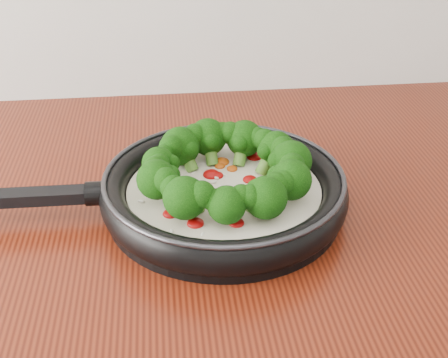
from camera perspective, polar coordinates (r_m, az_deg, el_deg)
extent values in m
cylinder|color=black|center=(0.84, 0.00, -2.56)|extent=(0.33, 0.33, 0.01)
torus|color=black|center=(0.83, 0.00, -1.08)|extent=(0.35, 0.35, 0.04)
torus|color=#2D2D33|center=(0.82, 0.00, 0.33)|extent=(0.34, 0.34, 0.01)
cube|color=black|center=(0.85, -18.27, -1.66)|extent=(0.20, 0.03, 0.02)
cylinder|color=black|center=(0.83, -12.18, -1.37)|extent=(0.03, 0.03, 0.03)
cylinder|color=silver|center=(0.83, 0.00, -1.51)|extent=(0.28, 0.28, 0.02)
ellipsoid|color=#9A0707|center=(0.75, 1.21, -4.28)|extent=(0.02, 0.02, 0.01)
ellipsoid|color=#9A0707|center=(0.84, -6.05, -0.51)|extent=(0.03, 0.03, 0.01)
ellipsoid|color=#BA470B|center=(0.88, -0.41, 1.26)|extent=(0.02, 0.02, 0.01)
ellipsoid|color=#9A0707|center=(0.79, 0.03, -2.27)|extent=(0.03, 0.03, 0.01)
ellipsoid|color=#9A0707|center=(0.84, 2.53, -0.07)|extent=(0.02, 0.02, 0.01)
ellipsoid|color=#BA470B|center=(0.89, -0.22, 1.66)|extent=(0.03, 0.03, 0.01)
ellipsoid|color=#9A0707|center=(0.85, -0.69, 0.34)|extent=(0.02, 0.02, 0.01)
ellipsoid|color=#9A0707|center=(0.77, -5.21, -3.38)|extent=(0.02, 0.02, 0.01)
ellipsoid|color=#BA470B|center=(0.84, 4.45, -0.13)|extent=(0.03, 0.03, 0.01)
ellipsoid|color=#9A0707|center=(0.83, -2.19, -0.66)|extent=(0.03, 0.03, 0.01)
ellipsoid|color=#9A0707|center=(0.82, -3.31, -1.17)|extent=(0.02, 0.02, 0.01)
ellipsoid|color=#BA470B|center=(0.82, 1.27, -1.17)|extent=(0.02, 0.02, 0.01)
ellipsoid|color=#9A0707|center=(0.78, -0.81, -2.81)|extent=(0.03, 0.03, 0.01)
ellipsoid|color=#9A0707|center=(0.79, -2.67, -2.37)|extent=(0.03, 0.03, 0.01)
ellipsoid|color=#BA470B|center=(0.79, 2.47, -2.40)|extent=(0.03, 0.03, 0.01)
ellipsoid|color=#9A0707|center=(0.90, 1.58, 2.05)|extent=(0.02, 0.02, 0.01)
ellipsoid|color=#9A0707|center=(0.85, -1.22, 0.43)|extent=(0.03, 0.03, 0.01)
ellipsoid|color=#BA470B|center=(0.87, 0.79, 0.99)|extent=(0.02, 0.02, 0.01)
ellipsoid|color=#9A0707|center=(0.92, -1.85, 2.80)|extent=(0.02, 0.02, 0.01)
ellipsoid|color=#9A0707|center=(0.90, 2.97, 2.18)|extent=(0.03, 0.03, 0.01)
ellipsoid|color=#BA470B|center=(0.84, 3.54, -0.18)|extent=(0.02, 0.02, 0.01)
ellipsoid|color=#9A0707|center=(0.75, -2.78, -4.31)|extent=(0.03, 0.03, 0.01)
ellipsoid|color=white|center=(0.74, -5.12, -5.09)|extent=(0.01, 0.01, 0.00)
ellipsoid|color=white|center=(0.86, -2.98, 0.62)|extent=(0.01, 0.01, 0.00)
ellipsoid|color=white|center=(0.85, -1.13, 0.44)|extent=(0.01, 0.01, 0.00)
ellipsoid|color=white|center=(0.89, 5.03, 1.47)|extent=(0.01, 0.01, 0.00)
ellipsoid|color=white|center=(0.78, -2.71, -2.71)|extent=(0.01, 0.01, 0.00)
ellipsoid|color=white|center=(0.81, 0.60, -1.36)|extent=(0.01, 0.01, 0.00)
ellipsoid|color=white|center=(0.89, -3.33, 1.63)|extent=(0.00, 0.01, 0.00)
ellipsoid|color=white|center=(0.83, -0.29, -0.78)|extent=(0.01, 0.01, 0.00)
ellipsoid|color=white|center=(0.90, 1.78, 2.00)|extent=(0.01, 0.01, 0.00)
ellipsoid|color=white|center=(0.78, 4.81, -2.83)|extent=(0.01, 0.01, 0.00)
ellipsoid|color=white|center=(0.84, -1.01, -0.29)|extent=(0.01, 0.01, 0.00)
ellipsoid|color=white|center=(0.86, 0.01, 0.41)|extent=(0.01, 0.01, 0.00)
ellipsoid|color=white|center=(0.76, 0.76, -3.85)|extent=(0.01, 0.01, 0.00)
ellipsoid|color=white|center=(0.85, -0.81, 0.13)|extent=(0.01, 0.01, 0.00)
ellipsoid|color=white|center=(0.80, -8.04, -2.14)|extent=(0.01, 0.01, 0.00)
ellipsoid|color=white|center=(0.73, -2.08, -5.40)|extent=(0.01, 0.01, 0.00)
ellipsoid|color=white|center=(0.91, -2.48, 2.41)|extent=(0.01, 0.01, 0.00)
ellipsoid|color=white|center=(0.83, 0.05, -0.87)|extent=(0.01, 0.01, 0.00)
ellipsoid|color=white|center=(0.91, 5.12, 2.07)|extent=(0.01, 0.01, 0.00)
ellipsoid|color=white|center=(0.83, 0.02, -0.77)|extent=(0.01, 0.01, 0.00)
cylinder|color=#5E9330|center=(0.83, 5.20, 0.50)|extent=(0.04, 0.02, 0.04)
sphere|color=black|center=(0.83, 6.54, 1.75)|extent=(0.06, 0.06, 0.06)
sphere|color=black|center=(0.84, 5.77, 2.93)|extent=(0.04, 0.04, 0.04)
sphere|color=black|center=(0.81, 6.67, 1.39)|extent=(0.03, 0.03, 0.03)
sphere|color=black|center=(0.82, 5.26, 1.78)|extent=(0.03, 0.03, 0.03)
cylinder|color=#5E9330|center=(0.86, 4.09, 1.54)|extent=(0.04, 0.03, 0.04)
sphere|color=black|center=(0.86, 5.08, 2.95)|extent=(0.05, 0.05, 0.05)
sphere|color=black|center=(0.87, 3.94, 3.83)|extent=(0.03, 0.03, 0.03)
sphere|color=black|center=(0.84, 5.75, 2.76)|extent=(0.03, 0.03, 0.03)
sphere|color=black|center=(0.85, 4.10, 2.73)|extent=(0.03, 0.03, 0.03)
cylinder|color=#5E9330|center=(0.88, 1.62, 2.39)|extent=(0.03, 0.04, 0.04)
sphere|color=black|center=(0.89, 2.00, 3.96)|extent=(0.06, 0.06, 0.06)
sphere|color=black|center=(0.89, 0.60, 4.48)|extent=(0.04, 0.04, 0.03)
sphere|color=black|center=(0.88, 3.23, 4.02)|extent=(0.03, 0.03, 0.03)
sphere|color=black|center=(0.87, 1.63, 3.56)|extent=(0.03, 0.03, 0.03)
cylinder|color=#5E9330|center=(0.88, -1.27, 2.48)|extent=(0.02, 0.04, 0.04)
sphere|color=black|center=(0.89, -1.57, 4.10)|extent=(0.06, 0.06, 0.06)
sphere|color=black|center=(0.88, -2.83, 4.26)|extent=(0.04, 0.04, 0.04)
sphere|color=black|center=(0.89, -0.17, 4.51)|extent=(0.03, 0.03, 0.03)
sphere|color=black|center=(0.87, -1.28, 3.69)|extent=(0.03, 0.03, 0.03)
cylinder|color=#5E9330|center=(0.87, -3.45, 1.78)|extent=(0.03, 0.04, 0.04)
sphere|color=black|center=(0.87, -4.26, 3.19)|extent=(0.06, 0.06, 0.06)
sphere|color=black|center=(0.85, -5.13, 3.09)|extent=(0.04, 0.04, 0.04)
sphere|color=black|center=(0.88, -3.00, 3.93)|extent=(0.03, 0.03, 0.03)
sphere|color=black|center=(0.86, -3.44, 2.90)|extent=(0.03, 0.03, 0.03)
cylinder|color=#5E9330|center=(0.83, -5.12, 0.38)|extent=(0.04, 0.03, 0.04)
sphere|color=black|center=(0.83, -6.37, 1.53)|extent=(0.05, 0.05, 0.05)
sphere|color=black|center=(0.81, -6.29, 1.42)|extent=(0.03, 0.03, 0.03)
sphere|color=black|center=(0.84, -5.81, 2.46)|extent=(0.03, 0.03, 0.03)
sphere|color=black|center=(0.82, -5.09, 1.56)|extent=(0.02, 0.02, 0.02)
cylinder|color=#5E9330|center=(0.79, -5.11, -1.01)|extent=(0.04, 0.03, 0.04)
sphere|color=black|center=(0.78, -6.54, -0.05)|extent=(0.05, 0.05, 0.05)
sphere|color=black|center=(0.76, -5.64, -0.11)|extent=(0.03, 0.03, 0.03)
sphere|color=black|center=(0.79, -6.73, 1.09)|extent=(0.03, 0.03, 0.03)
sphere|color=black|center=(0.78, -5.22, 0.37)|extent=(0.03, 0.03, 0.03)
cylinder|color=#5E9330|center=(0.76, -2.95, -2.42)|extent=(0.04, 0.04, 0.04)
sphere|color=black|center=(0.74, -3.82, -1.84)|extent=(0.06, 0.06, 0.06)
sphere|color=black|center=(0.73, -2.19, -1.50)|extent=(0.04, 0.04, 0.04)
sphere|color=black|center=(0.75, -4.99, -0.83)|extent=(0.03, 0.03, 0.03)
sphere|color=black|center=(0.75, -3.01, -1.03)|extent=(0.03, 0.03, 0.03)
cylinder|color=#5E9330|center=(0.75, 0.20, -2.93)|extent=(0.02, 0.04, 0.04)
sphere|color=black|center=(0.73, 0.26, -2.54)|extent=(0.05, 0.05, 0.05)
sphere|color=black|center=(0.73, 1.69, -1.68)|extent=(0.03, 0.03, 0.03)
sphere|color=black|center=(0.73, -1.21, -1.96)|extent=(0.03, 0.03, 0.03)
sphere|color=black|center=(0.74, 0.20, -1.60)|extent=(0.02, 0.02, 0.02)
cylinder|color=#5E9330|center=(0.77, 3.17, -2.37)|extent=(0.03, 0.04, 0.04)
sphere|color=black|center=(0.74, 4.06, -1.81)|extent=(0.06, 0.06, 0.06)
sphere|color=black|center=(0.75, 5.06, -0.58)|extent=(0.04, 0.04, 0.03)
sphere|color=black|center=(0.73, 2.57, -1.73)|extent=(0.03, 0.03, 0.03)
sphere|color=black|center=(0.76, 3.19, -1.03)|extent=(0.03, 0.03, 0.03)
cylinder|color=#5E9330|center=(0.79, 5.10, -1.02)|extent=(0.04, 0.03, 0.04)
sphere|color=black|center=(0.78, 6.52, -0.07)|extent=(0.06, 0.06, 0.06)
sphere|color=black|center=(0.79, 6.58, 1.25)|extent=(0.03, 0.03, 0.03)
sphere|color=black|center=(0.76, 5.76, -0.32)|extent=(0.03, 0.03, 0.03)
sphere|color=black|center=(0.78, 5.19, 0.35)|extent=(0.03, 0.03, 0.03)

